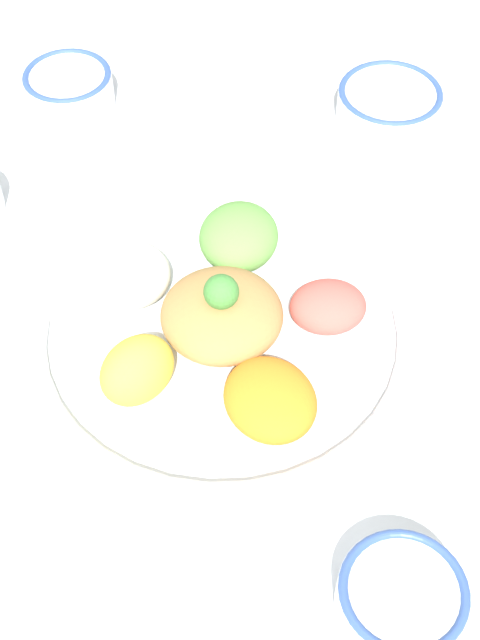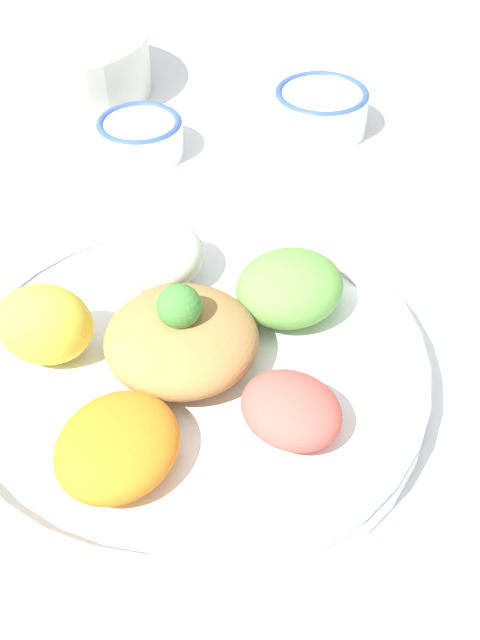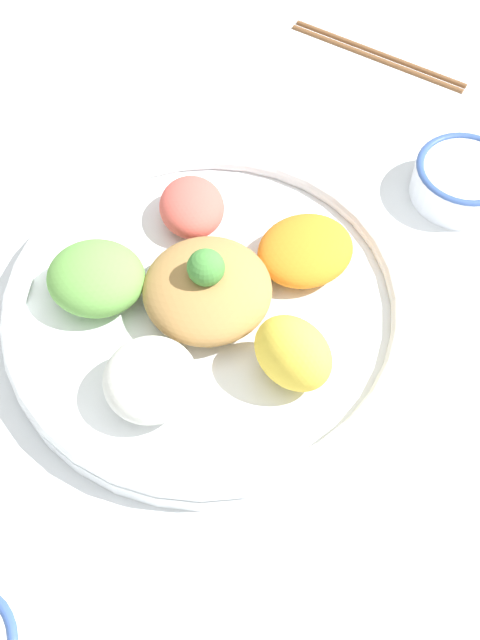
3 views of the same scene
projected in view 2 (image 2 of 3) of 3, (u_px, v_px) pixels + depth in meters
The scene contains 5 objects.
ground_plane at pixel (196, 413), 0.54m from camera, with size 2.40×2.40×0.00m, color white.
salad_platter at pixel (183, 355), 0.55m from camera, with size 0.36×0.36×0.09m.
sauce_bowl_red at pixel (140, 135), 0.78m from camera, with size 0.09×0.09×0.04m.
sauce_bowl_dark at pixel (321, 109), 0.82m from camera, with size 0.10×0.10×0.05m.
side_serving_bowl at pixel (57, 60), 0.87m from camera, with size 0.22×0.22×0.07m.
Camera 2 is at (0.25, 0.24, 0.42)m, focal length 42.00 mm.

